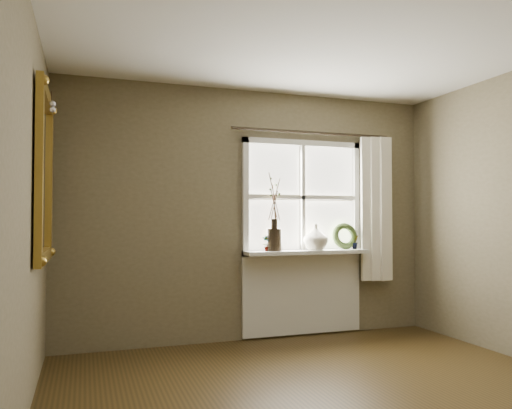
{
  "coord_description": "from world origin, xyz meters",
  "views": [
    {
      "loc": [
        -1.67,
        -2.69,
        1.25
      ],
      "look_at": [
        -0.21,
        1.55,
        1.38
      ],
      "focal_mm": 35.0,
      "sensor_mm": 36.0,
      "label": 1
    }
  ],
  "objects": [
    {
      "name": "ceiling",
      "position": [
        0.0,
        0.0,
        2.6
      ],
      "size": [
        4.5,
        4.5,
        0.0
      ],
      "primitive_type": "plane",
      "color": "silver",
      "rests_on": "ground"
    },
    {
      "name": "wall_back",
      "position": [
        0.0,
        2.3,
        1.3
      ],
      "size": [
        4.0,
        0.1,
        2.6
      ],
      "primitive_type": "cube",
      "color": "brown",
      "rests_on": "ground"
    },
    {
      "name": "wall_left",
      "position": [
        -2.05,
        0.0,
        1.3
      ],
      "size": [
        0.1,
        4.5,
        2.6
      ],
      "primitive_type": "cube",
      "color": "brown",
      "rests_on": "ground"
    },
    {
      "name": "window_frame",
      "position": [
        0.55,
        2.23,
        1.48
      ],
      "size": [
        1.36,
        0.06,
        1.24
      ],
      "color": "silver",
      "rests_on": "wall_back"
    },
    {
      "name": "window_sill",
      "position": [
        0.55,
        2.12,
        0.9
      ],
      "size": [
        1.36,
        0.26,
        0.04
      ],
      "primitive_type": "cube",
      "color": "silver",
      "rests_on": "wall_back"
    },
    {
      "name": "window_apron",
      "position": [
        0.55,
        2.23,
        0.46
      ],
      "size": [
        1.36,
        0.04,
        0.88
      ],
      "primitive_type": "cube",
      "color": "silver",
      "rests_on": "ground"
    },
    {
      "name": "dark_jug",
      "position": [
        0.18,
        2.12,
        1.04
      ],
      "size": [
        0.19,
        0.19,
        0.23
      ],
      "primitive_type": "cylinder",
      "rotation": [
        0.0,
        0.0,
        0.24
      ],
      "color": "black",
      "rests_on": "window_sill"
    },
    {
      "name": "cream_vase",
      "position": [
        0.65,
        2.12,
        1.06
      ],
      "size": [
        0.3,
        0.3,
        0.27
      ],
      "primitive_type": "imported",
      "rotation": [
        0.0,
        0.0,
        0.14
      ],
      "color": "silver",
      "rests_on": "window_sill"
    },
    {
      "name": "wreath",
      "position": [
        1.02,
        2.16,
        1.03
      ],
      "size": [
        0.3,
        0.14,
        0.3
      ],
      "primitive_type": "torus",
      "rotation": [
        1.36,
        0.0,
        -0.03
      ],
      "color": "#32441E",
      "rests_on": "window_sill"
    },
    {
      "name": "potted_plant_left",
      "position": [
        0.09,
        2.12,
        1.0
      ],
      "size": [
        0.09,
        0.07,
        0.16
      ],
      "primitive_type": "imported",
      "rotation": [
        0.0,
        0.0,
        -0.12
      ],
      "color": "#32441E",
      "rests_on": "window_sill"
    },
    {
      "name": "potted_plant_right",
      "position": [
        1.13,
        2.12,
        1.0
      ],
      "size": [
        0.1,
        0.09,
        0.15
      ],
      "primitive_type": "imported",
      "rotation": [
        0.0,
        0.0,
        0.24
      ],
      "color": "#32441E",
      "rests_on": "window_sill"
    },
    {
      "name": "curtain",
      "position": [
        1.39,
        2.13,
        1.37
      ],
      "size": [
        0.36,
        0.12,
        1.59
      ],
      "primitive_type": "cube",
      "color": "#ECE5CD",
      "rests_on": "wall_back"
    },
    {
      "name": "curtain_rod",
      "position": [
        0.65,
        2.17,
        2.18
      ],
      "size": [
        1.84,
        0.03,
        0.03
      ],
      "primitive_type": "cylinder",
      "rotation": [
        0.0,
        1.57,
        0.0
      ],
      "color": "black",
      "rests_on": "wall_back"
    },
    {
      "name": "gilt_mirror",
      "position": [
        -1.96,
        1.38,
        1.58
      ],
      "size": [
        0.1,
        1.09,
        1.3
      ],
      "color": "white",
      "rests_on": "wall_left"
    }
  ]
}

